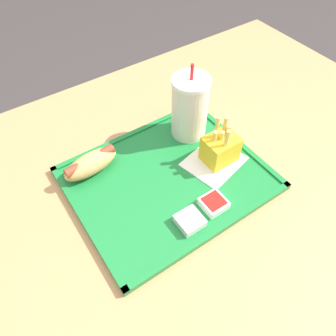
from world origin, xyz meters
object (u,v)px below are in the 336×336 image
soda_cup (190,107)px  sauce_cup_ketchup (214,203)px  sauce_cup_mayo (190,220)px  hot_dog_far (91,163)px  fries_carton (221,149)px

soda_cup → sauce_cup_ketchup: soda_cup is taller
soda_cup → sauce_cup_mayo: size_ratio=3.90×
hot_dog_far → sauce_cup_mayo: bearing=-66.8°
soda_cup → fries_carton: (0.00, -0.11, -0.04)m
fries_carton → sauce_cup_mayo: bearing=-148.3°
sauce_cup_mayo → sauce_cup_ketchup: bearing=4.4°
soda_cup → hot_dog_far: size_ratio=1.44×
fries_carton → sauce_cup_mayo: (-0.15, -0.09, -0.03)m
hot_dog_far → sauce_cup_ketchup: bearing=-54.1°
fries_carton → sauce_cup_ketchup: bearing=-135.0°
hot_dog_far → sauce_cup_mayo: (0.09, -0.22, -0.01)m
sauce_cup_mayo → sauce_cup_ketchup: same height
fries_carton → soda_cup: bearing=91.6°
soda_cup → hot_dog_far: 0.25m
soda_cup → sauce_cup_mayo: (-0.15, -0.20, -0.06)m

